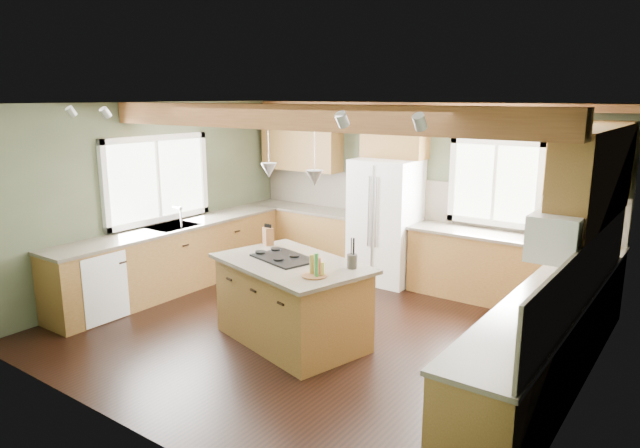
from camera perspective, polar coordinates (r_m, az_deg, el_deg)
The scene contains 37 objects.
floor at distance 6.75m, azimuth -0.38°, elevation -10.71°, with size 5.60×5.60×0.00m, color black.
ceiling at distance 6.19m, azimuth -0.41°, elevation 11.94°, with size 5.60×5.60×0.00m, color silver.
wall_back at distance 8.46m, azimuth 9.67°, elevation 3.13°, with size 5.60×5.60×0.00m, color #3F4631.
wall_left at distance 8.28m, azimuth -16.25°, elevation 2.59°, with size 5.00×5.00×0.00m, color #3F4631.
wall_right at distance 5.26m, azimuth 25.13°, elevation -3.80°, with size 5.00×5.00×0.00m, color #3F4631.
ceiling_beam at distance 5.92m, azimuth -2.45°, elevation 10.63°, with size 5.55×0.26×0.26m, color brown.
soffit_trim at distance 8.25m, azimuth 9.68°, elevation 11.55°, with size 5.55×0.20×0.10m, color brown.
backsplash_back at distance 8.46m, azimuth 9.60°, elevation 2.51°, with size 5.58×0.03×0.58m, color brown.
backsplash_right at distance 5.33m, azimuth 24.99°, elevation -4.57°, with size 0.03×3.70×0.58m, color brown.
base_cab_back_left at distance 9.30m, azimuth -1.29°, elevation -1.23°, with size 2.02×0.60×0.88m, color brown.
counter_back_left at distance 9.20m, azimuth -1.31°, elevation 1.55°, with size 2.06×0.64×0.04m, color #453D33.
base_cab_back_right at distance 7.85m, azimuth 18.27°, elevation -4.56°, with size 2.62×0.60×0.88m, color brown.
counter_back_right at distance 7.73m, azimuth 18.50°, elevation -1.30°, with size 2.66×0.64×0.04m, color #453D33.
base_cab_left at distance 8.27m, azimuth -14.32°, elevation -3.42°, with size 0.60×3.70×0.88m, color brown.
counter_left at distance 8.16m, azimuth -14.50°, elevation -0.32°, with size 0.64×3.74×0.04m, color #453D33.
base_cab_right at distance 5.65m, azimuth 21.36°, elevation -11.64°, with size 0.60×3.70×0.88m, color brown.
counter_right at distance 5.48m, azimuth 21.75°, elevation -7.24°, with size 0.64×3.74×0.04m, color #453D33.
upper_cab_back_left at distance 9.28m, azimuth -1.87°, elevation 8.19°, with size 1.40×0.35×0.90m, color brown.
upper_cab_over_fridge at distance 8.34m, azimuth 7.48°, elevation 8.95°, with size 0.96×0.35×0.70m, color brown.
upper_cab_right at distance 6.03m, azimuth 25.74°, elevation 4.47°, with size 0.35×2.20×0.90m, color brown.
upper_cab_back_corner at distance 7.48m, azimuth 25.30°, elevation 5.88°, with size 0.90×0.35×0.90m, color brown.
window_left at distance 8.26m, azimuth -16.00°, elevation 4.34°, with size 0.04×1.60×1.05m, color white.
window_back at distance 7.97m, azimuth 17.11°, elevation 3.98°, with size 1.10×0.04×1.00m, color white.
sink at distance 8.16m, azimuth -14.50°, elevation -0.28°, with size 0.50×0.65×0.03m, color #262628.
faucet at distance 7.99m, azimuth -13.73°, elevation 0.56°, with size 0.02×0.02×0.28m, color #B2B2B7.
dishwasher at distance 7.54m, azimuth -21.85°, elevation -5.61°, with size 0.60×0.60×0.84m, color white.
oven at distance 4.53m, azimuth 16.79°, elevation -17.75°, with size 0.60×0.72×0.84m, color white.
microwave at distance 5.19m, azimuth 22.91°, elevation -0.94°, with size 0.40×0.70×0.38m, color white.
pendant_left at distance 6.34m, azimuth -5.14°, elevation 5.38°, with size 0.18×0.18×0.16m, color #B2B2B7.
pendant_right at distance 5.70m, azimuth -0.56°, elevation 4.60°, with size 0.18×0.18×0.16m, color #B2B2B7.
refrigerator at distance 8.34m, azimuth 6.56°, elevation 0.29°, with size 0.90×0.74×1.80m, color white.
island at distance 6.37m, azimuth -2.82°, elevation -7.93°, with size 1.61×0.98×0.88m, color brown.
island_top at distance 6.22m, azimuth -2.87°, elevation -3.96°, with size 1.71×1.09×0.04m, color #453D33.
cooktop at distance 6.32m, azimuth -3.60°, elevation -3.43°, with size 0.70×0.46×0.02m, color black.
knife_block at distance 6.90m, azimuth -5.22°, elevation -1.23°, with size 0.13×0.10×0.21m, color brown.
utensil_crock at distance 5.98m, azimuth 3.23°, elevation -3.74°, with size 0.11×0.11×0.15m, color #37302C.
bottle_tray at distance 5.68m, azimuth -0.58°, elevation -4.13°, with size 0.26×0.26×0.24m, color brown, non-canonical shape.
Camera 1 is at (3.66, -5.00, 2.69)m, focal length 32.00 mm.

